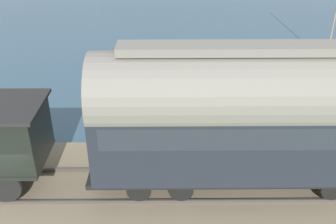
% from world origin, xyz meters
% --- Properties ---
extents(ground_plane, '(200.00, 200.00, 0.00)m').
position_xyz_m(ground_plane, '(0.00, 0.00, 0.00)').
color(ground_plane, '#476033').
extents(rail_embankment, '(5.37, 56.00, 0.63)m').
position_xyz_m(rail_embankment, '(0.28, 0.00, 0.26)').
color(rail_embankment, '#84755B').
rests_on(rail_embankment, ground).
extents(passenger_coach, '(2.55, 10.38, 4.76)m').
position_xyz_m(passenger_coach, '(0.28, -7.96, 3.22)').
color(passenger_coach, black).
rests_on(passenger_coach, rail_embankment).
extents(sailboat_white, '(2.71, 4.90, 8.04)m').
position_xyz_m(sailboat_white, '(12.86, -15.16, 0.56)').
color(sailboat_white, white).
rests_on(sailboat_white, harbor_water).
extents(rowboat_off_pier, '(1.66, 2.04, 0.36)m').
position_xyz_m(rowboat_off_pier, '(4.94, -4.62, 0.19)').
color(rowboat_off_pier, beige).
rests_on(rowboat_off_pier, harbor_water).
extents(rowboat_far_out, '(2.29, 2.04, 0.45)m').
position_xyz_m(rowboat_far_out, '(11.50, -3.83, 0.23)').
color(rowboat_far_out, '#B7B2A3').
rests_on(rowboat_far_out, harbor_water).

